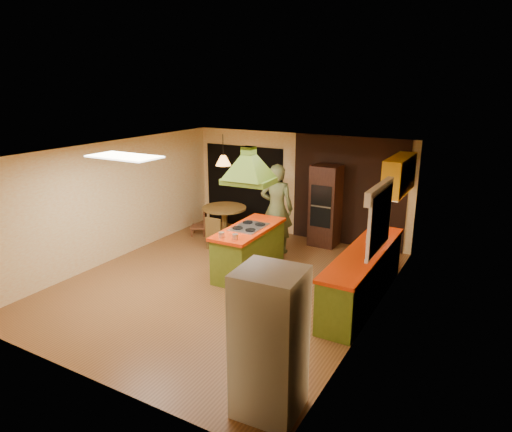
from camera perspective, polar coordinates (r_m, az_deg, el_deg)
The scene contains 21 objects.
ground at distance 8.70m, azimuth -3.95°, elevation -8.41°, with size 6.50×6.50×0.00m, color brown.
room_walls at distance 8.26m, azimuth -4.12°, elevation -0.51°, with size 5.50×6.50×6.50m.
ceiling_plane at distance 7.98m, azimuth -4.30°, elevation 8.10°, with size 6.50×6.50×0.00m, color silver.
brick_panel at distance 10.56m, azimuth 11.40°, elevation 2.99°, with size 2.64×0.03×2.50m, color #381E14.
nook_opening at distance 11.72m, azimuth -1.52°, elevation 3.64°, with size 2.20×0.03×2.10m, color black.
right_counter at distance 8.08m, azimuth 13.24°, elevation -7.27°, with size 0.62×3.05×0.92m.
upper_cabinets at distance 9.11m, azimuth 17.48°, elevation 4.93°, with size 0.34×1.40×0.70m, color yellow.
window_right at distance 7.41m, azimuth 15.27°, elevation 1.14°, with size 0.12×1.35×1.06m.
fluor_panel at distance 7.76m, azimuth -16.13°, elevation 7.15°, with size 1.20×0.60×0.03m, color white.
kitchen_island at distance 9.02m, azimuth -0.87°, elevation -4.20°, with size 0.80×1.88×0.95m.
range_hood at distance 8.55m, azimuth -0.92°, elevation 7.05°, with size 0.95×0.71×0.78m.
man at distance 9.95m, azimuth 2.60°, elevation 0.93°, with size 0.72×0.47×1.98m, color brown.
refrigerator at distance 5.25m, azimuth 1.70°, elevation -15.59°, with size 0.72×0.68×1.74m, color silver.
wall_oven at distance 10.51m, azimuth 8.68°, elevation 1.28°, with size 0.63×0.61×1.87m.
dining_table at distance 10.94m, azimuth -3.96°, elevation -0.04°, with size 1.05×1.05×0.78m.
chair_left at distance 11.31m, azimuth -7.19°, elevation -0.72°, with size 0.37×0.37×0.67m, color brown, non-canonical shape.
chair_near at distance 10.34m, azimuth -4.76°, elevation -2.03°, with size 0.42×0.42×0.76m, color brown, non-canonical shape.
pendant_lamp at distance 10.63m, azimuth -4.11°, elevation 6.94°, with size 0.36×0.36×0.23m, color #FF9E3F.
canister_large at distance 8.97m, azimuth 15.32°, elevation -1.23°, with size 0.13×0.13×0.20m, color beige.
canister_medium at distance 8.90m, azimuth 15.21°, elevation -1.32°, with size 0.15×0.15×0.21m, color beige.
canister_small at distance 8.27m, azimuth 13.96°, elevation -2.83°, with size 0.11×0.11×0.14m, color beige.
Camera 1 is at (4.39, -6.56, 3.66)m, focal length 32.00 mm.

